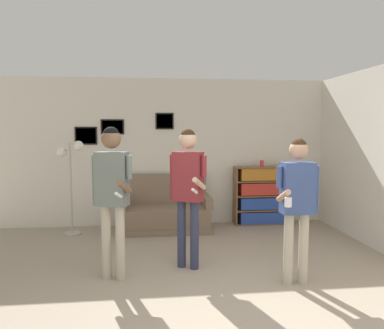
% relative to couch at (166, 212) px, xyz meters
% --- Properties ---
extents(wall_back, '(7.45, 0.08, 2.70)m').
position_rel_couch_xyz_m(wall_back, '(0.50, 0.41, 1.04)').
color(wall_back, silver).
rests_on(wall_back, ground_plane).
extents(wall_right, '(0.06, 6.28, 2.70)m').
position_rel_couch_xyz_m(wall_right, '(3.06, -1.56, 1.04)').
color(wall_right, silver).
rests_on(wall_right, ground_plane).
extents(couch, '(1.57, 0.80, 0.96)m').
position_rel_couch_xyz_m(couch, '(0.00, 0.00, 0.00)').
color(couch, '#7A6651').
rests_on(couch, ground_plane).
extents(bookshelf, '(1.11, 0.30, 1.09)m').
position_rel_couch_xyz_m(bookshelf, '(1.84, 0.19, 0.23)').
color(bookshelf, brown).
rests_on(bookshelf, ground_plane).
extents(floor_lamp, '(0.45, 0.28, 1.59)m').
position_rel_couch_xyz_m(floor_lamp, '(-1.58, -0.15, 0.84)').
color(floor_lamp, '#ADA89E').
rests_on(floor_lamp, ground_plane).
extents(person_player_foreground_left, '(0.47, 0.58, 1.81)m').
position_rel_couch_xyz_m(person_player_foreground_left, '(-0.71, -2.15, 0.82)').
color(person_player_foreground_left, '#B7AD99').
rests_on(person_player_foreground_left, ground_plane).
extents(person_player_foreground_center, '(0.44, 0.61, 1.78)m').
position_rel_couch_xyz_m(person_player_foreground_center, '(0.21, -1.89, 0.80)').
color(person_player_foreground_center, '#2D334C').
rests_on(person_player_foreground_center, ground_plane).
extents(person_watcher_holding_cup, '(0.50, 0.42, 1.68)m').
position_rel_couch_xyz_m(person_watcher_holding_cup, '(1.39, -2.52, 0.72)').
color(person_watcher_holding_cup, '#B7AD99').
rests_on(person_watcher_holding_cup, ground_plane).
extents(drinking_cup, '(0.07, 0.07, 0.12)m').
position_rel_couch_xyz_m(drinking_cup, '(1.80, 0.19, 0.83)').
color(drinking_cup, red).
rests_on(drinking_cup, bookshelf).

